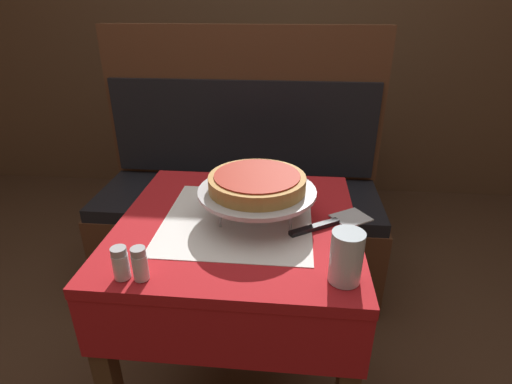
% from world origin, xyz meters
% --- Properties ---
extents(dining_table_front, '(0.68, 0.68, 0.76)m').
position_xyz_m(dining_table_front, '(0.00, 0.00, 0.64)').
color(dining_table_front, red).
rests_on(dining_table_front, ground_plane).
extents(dining_table_rear, '(0.69, 0.69, 0.77)m').
position_xyz_m(dining_table_rear, '(0.14, 1.48, 0.66)').
color(dining_table_rear, '#1E6B33').
rests_on(dining_table_rear, ground_plane).
extents(booth_bench, '(1.36, 0.53, 1.23)m').
position_xyz_m(booth_bench, '(-0.10, 0.76, 0.35)').
color(booth_bench, brown).
rests_on(booth_bench, ground_plane).
extents(back_wall_panel, '(6.00, 0.04, 2.40)m').
position_xyz_m(back_wall_panel, '(0.00, 1.90, 1.20)').
color(back_wall_panel, brown).
rests_on(back_wall_panel, ground_plane).
extents(pizza_pan_stand, '(0.33, 0.33, 0.09)m').
position_xyz_m(pizza_pan_stand, '(0.05, 0.01, 0.84)').
color(pizza_pan_stand, '#ADADB2').
rests_on(pizza_pan_stand, dining_table_front).
extents(deep_dish_pizza, '(0.27, 0.27, 0.04)m').
position_xyz_m(deep_dish_pizza, '(0.05, 0.01, 0.88)').
color(deep_dish_pizza, '#C68E47').
rests_on(deep_dish_pizza, pizza_pan_stand).
extents(pizza_server, '(0.24, 0.19, 0.01)m').
position_xyz_m(pizza_server, '(0.27, -0.00, 0.77)').
color(pizza_server, '#BCBCC1').
rests_on(pizza_server, dining_table_front).
extents(water_glass_near, '(0.07, 0.07, 0.12)m').
position_xyz_m(water_glass_near, '(0.28, -0.25, 0.82)').
color(water_glass_near, silver).
rests_on(water_glass_near, dining_table_front).
extents(salt_shaker, '(0.04, 0.04, 0.08)m').
position_xyz_m(salt_shaker, '(-0.22, -0.29, 0.80)').
color(salt_shaker, silver).
rests_on(salt_shaker, dining_table_front).
extents(pepper_shaker, '(0.04, 0.04, 0.08)m').
position_xyz_m(pepper_shaker, '(-0.18, -0.29, 0.80)').
color(pepper_shaker, silver).
rests_on(pepper_shaker, dining_table_front).
extents(condiment_caddy, '(0.14, 0.14, 0.15)m').
position_xyz_m(condiment_caddy, '(0.07, 1.49, 0.81)').
color(condiment_caddy, black).
rests_on(condiment_caddy, dining_table_rear).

